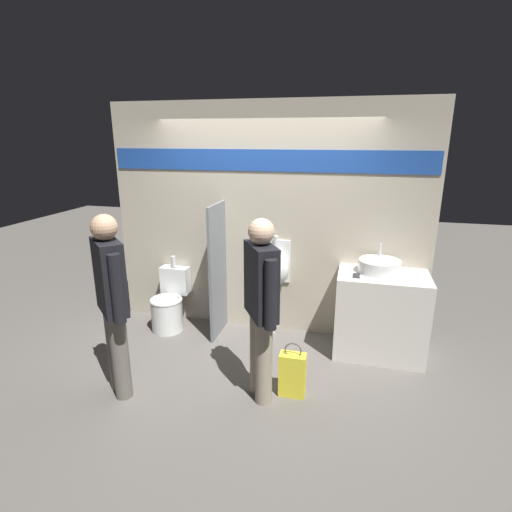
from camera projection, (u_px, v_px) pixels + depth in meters
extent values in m
plane|color=#5B5651|center=(252.00, 349.00, 4.51)|extent=(16.00, 16.00, 0.00)
cube|color=#B2A893|center=(265.00, 221.00, 4.68)|extent=(3.76, 0.06, 2.70)
cube|color=#1E479E|center=(265.00, 160.00, 4.45)|extent=(3.69, 0.01, 0.24)
cube|color=silver|center=(380.00, 315.00, 4.31)|extent=(0.94, 0.61, 0.92)
cylinder|color=silver|center=(379.00, 266.00, 4.23)|extent=(0.44, 0.44, 0.14)
cylinder|color=silver|center=(380.00, 250.00, 4.33)|extent=(0.03, 0.03, 0.14)
cube|color=#232328|center=(356.00, 276.00, 4.13)|extent=(0.07, 0.14, 0.01)
cube|color=slate|center=(218.00, 271.00, 4.68)|extent=(0.03, 0.55, 1.59)
cylinder|color=silver|center=(273.00, 309.00, 4.79)|extent=(0.04, 0.04, 0.64)
ellipsoid|color=silver|center=(274.00, 269.00, 4.65)|extent=(0.35, 0.25, 0.41)
cube|color=silver|center=(276.00, 261.00, 4.74)|extent=(0.34, 0.02, 0.52)
cylinder|color=silver|center=(276.00, 242.00, 4.64)|extent=(0.06, 0.06, 0.16)
cylinder|color=silver|center=(167.00, 315.00, 4.91)|extent=(0.38, 0.38, 0.39)
torus|color=silver|center=(166.00, 300.00, 4.85)|extent=(0.39, 0.39, 0.04)
cube|color=silver|center=(175.00, 280.00, 5.07)|extent=(0.35, 0.16, 0.34)
cylinder|color=silver|center=(173.00, 262.00, 4.97)|extent=(0.06, 0.06, 0.14)
cylinder|color=#666056|center=(120.00, 356.00, 3.58)|extent=(0.15, 0.15, 0.82)
cylinder|color=#666056|center=(116.00, 349.00, 3.72)|extent=(0.15, 0.15, 0.82)
cube|color=black|center=(110.00, 277.00, 3.44)|extent=(0.44, 0.43, 0.65)
cylinder|color=black|center=(117.00, 289.00, 3.25)|extent=(0.10, 0.10, 0.60)
cylinder|color=black|center=(104.00, 272.00, 3.65)|extent=(0.10, 0.10, 0.60)
sphere|color=tan|center=(104.00, 227.00, 3.31)|extent=(0.22, 0.22, 0.22)
cylinder|color=gray|center=(264.00, 362.00, 3.51)|extent=(0.15, 0.15, 0.81)
cylinder|color=gray|center=(258.00, 353.00, 3.66)|extent=(0.15, 0.15, 0.81)
cube|color=black|center=(261.00, 281.00, 3.38)|extent=(0.38, 0.46, 0.64)
cylinder|color=black|center=(271.00, 295.00, 3.16)|extent=(0.10, 0.10, 0.59)
cylinder|color=black|center=(253.00, 276.00, 3.61)|extent=(0.10, 0.10, 0.59)
sphere|color=beige|center=(261.00, 232.00, 3.25)|extent=(0.22, 0.22, 0.22)
cube|color=yellow|center=(292.00, 375.00, 3.66)|extent=(0.24, 0.13, 0.42)
torus|color=#4C4742|center=(293.00, 351.00, 3.59)|extent=(0.16, 0.01, 0.16)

